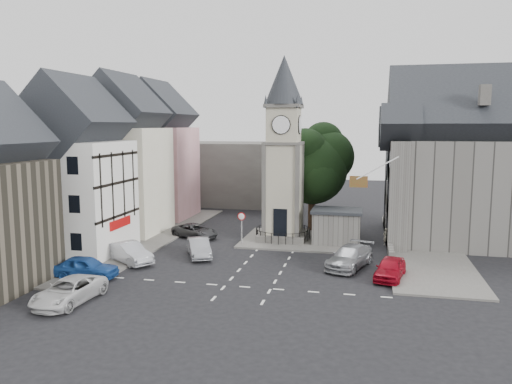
% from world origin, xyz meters
% --- Properties ---
extents(ground, '(120.00, 120.00, 0.00)m').
position_xyz_m(ground, '(0.00, 0.00, 0.00)').
color(ground, black).
rests_on(ground, ground).
extents(pavement_west, '(6.00, 30.00, 0.14)m').
position_xyz_m(pavement_west, '(-12.50, 6.00, 0.07)').
color(pavement_west, '#595651').
rests_on(pavement_west, ground).
extents(pavement_east, '(6.00, 26.00, 0.14)m').
position_xyz_m(pavement_east, '(12.00, 8.00, 0.07)').
color(pavement_east, '#595651').
rests_on(pavement_east, ground).
extents(central_island, '(10.00, 8.00, 0.16)m').
position_xyz_m(central_island, '(1.50, 8.00, 0.08)').
color(central_island, '#595651').
rests_on(central_island, ground).
extents(road_markings, '(20.00, 8.00, 0.01)m').
position_xyz_m(road_markings, '(0.00, -5.50, 0.01)').
color(road_markings, silver).
rests_on(road_markings, ground).
extents(clock_tower, '(4.86, 4.86, 16.25)m').
position_xyz_m(clock_tower, '(0.00, 7.99, 8.12)').
color(clock_tower, '#4C4944').
rests_on(clock_tower, ground).
extents(stone_shelter, '(4.30, 3.30, 3.08)m').
position_xyz_m(stone_shelter, '(4.80, 7.50, 1.55)').
color(stone_shelter, '#595752').
rests_on(stone_shelter, ground).
extents(town_tree, '(7.20, 7.20, 10.80)m').
position_xyz_m(town_tree, '(2.00, 13.00, 6.97)').
color(town_tree, black).
rests_on(town_tree, ground).
extents(warning_sign_post, '(0.70, 0.19, 2.85)m').
position_xyz_m(warning_sign_post, '(-3.20, 5.43, 2.03)').
color(warning_sign_post, black).
rests_on(warning_sign_post, ground).
extents(terrace_pink, '(8.10, 7.60, 12.80)m').
position_xyz_m(terrace_pink, '(-15.50, 16.00, 6.58)').
color(terrace_pink, '#D19091').
rests_on(terrace_pink, ground).
extents(terrace_cream, '(8.10, 7.60, 12.80)m').
position_xyz_m(terrace_cream, '(-15.50, 8.00, 6.58)').
color(terrace_cream, beige).
rests_on(terrace_cream, ground).
extents(terrace_tudor, '(8.10, 7.60, 12.00)m').
position_xyz_m(terrace_tudor, '(-15.50, 0.00, 6.19)').
color(terrace_tudor, silver).
rests_on(terrace_tudor, ground).
extents(backdrop_west, '(20.00, 10.00, 8.00)m').
position_xyz_m(backdrop_west, '(-12.00, 28.00, 4.00)').
color(backdrop_west, '#4C4944').
rests_on(backdrop_west, ground).
extents(east_building, '(14.40, 11.40, 12.60)m').
position_xyz_m(east_building, '(15.59, 11.00, 6.26)').
color(east_building, '#595752').
rests_on(east_building, ground).
extents(east_boundary_wall, '(0.40, 16.00, 0.90)m').
position_xyz_m(east_boundary_wall, '(9.20, 10.00, 0.45)').
color(east_boundary_wall, '#595752').
rests_on(east_boundary_wall, ground).
extents(flagpole, '(3.68, 0.10, 2.74)m').
position_xyz_m(flagpole, '(8.00, 4.00, 7.00)').
color(flagpole, white).
rests_on(flagpole, ground).
extents(car_west_blue, '(4.53, 2.05, 1.51)m').
position_xyz_m(car_west_blue, '(-11.17, -6.00, 0.75)').
color(car_west_blue, '#1B4895').
rests_on(car_west_blue, ground).
extents(car_west_silver, '(4.76, 3.98, 1.54)m').
position_xyz_m(car_west_silver, '(-10.01, -1.88, 0.77)').
color(car_west_silver, '#B2B4BB').
rests_on(car_west_silver, ground).
extents(car_west_grey, '(5.07, 3.91, 1.28)m').
position_xyz_m(car_west_grey, '(-8.05, 7.16, 0.64)').
color(car_west_grey, '#2F2F31').
rests_on(car_west_grey, ground).
extents(car_island_silver, '(3.29, 4.62, 1.45)m').
position_xyz_m(car_island_silver, '(-5.50, 0.92, 0.72)').
color(car_island_silver, gray).
rests_on(car_island_silver, ground).
extents(car_island_east, '(3.83, 5.78, 1.56)m').
position_xyz_m(car_island_east, '(6.18, 0.50, 0.78)').
color(car_island_east, gray).
rests_on(car_island_east, ground).
extents(car_east_red, '(2.54, 4.50, 1.44)m').
position_xyz_m(car_east_red, '(8.94, -1.66, 0.72)').
color(car_east_red, maroon).
rests_on(car_east_red, ground).
extents(van_sw_white, '(2.69, 5.23, 1.41)m').
position_xyz_m(van_sw_white, '(-9.50, -10.50, 0.71)').
color(van_sw_white, silver).
rests_on(van_sw_white, ground).
extents(pedestrian, '(0.65, 0.60, 1.49)m').
position_xyz_m(pedestrian, '(8.96, 8.10, 0.75)').
color(pedestrian, '#B4AE95').
rests_on(pedestrian, ground).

